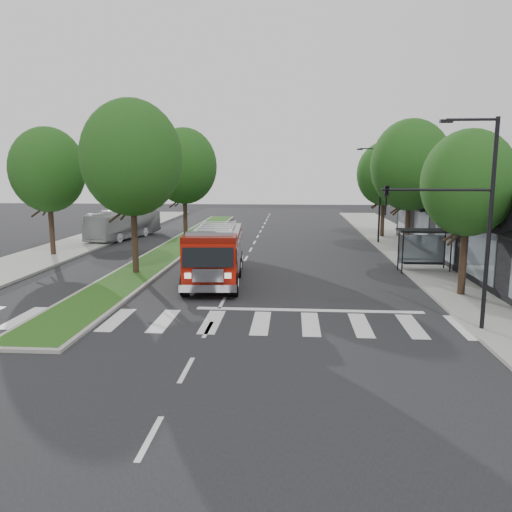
% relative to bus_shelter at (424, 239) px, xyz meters
% --- Properties ---
extents(ground, '(140.00, 140.00, 0.00)m').
position_rel_bus_shelter_xyz_m(ground, '(-11.20, -8.15, -2.04)').
color(ground, black).
rests_on(ground, ground).
extents(sidewalk_right, '(5.00, 80.00, 0.15)m').
position_rel_bus_shelter_xyz_m(sidewalk_right, '(1.30, 1.85, -1.96)').
color(sidewalk_right, gray).
rests_on(sidewalk_right, ground).
extents(sidewalk_left, '(5.00, 80.00, 0.15)m').
position_rel_bus_shelter_xyz_m(sidewalk_left, '(-25.70, 1.85, -1.96)').
color(sidewalk_left, gray).
rests_on(sidewalk_left, ground).
extents(median, '(3.00, 50.00, 0.15)m').
position_rel_bus_shelter_xyz_m(median, '(-17.20, 9.85, -1.96)').
color(median, gray).
rests_on(median, ground).
extents(storefront_row, '(8.00, 30.00, 5.00)m').
position_rel_bus_shelter_xyz_m(storefront_row, '(5.80, 1.85, 0.46)').
color(storefront_row, black).
rests_on(storefront_row, ground).
extents(bus_shelter, '(3.20, 1.60, 2.61)m').
position_rel_bus_shelter_xyz_m(bus_shelter, '(0.00, 0.00, 0.00)').
color(bus_shelter, black).
rests_on(bus_shelter, ground).
extents(tree_right_near, '(4.40, 4.40, 8.05)m').
position_rel_bus_shelter_xyz_m(tree_right_near, '(0.30, -6.15, 3.47)').
color(tree_right_near, black).
rests_on(tree_right_near, ground).
extents(tree_right_mid, '(5.60, 5.60, 9.72)m').
position_rel_bus_shelter_xyz_m(tree_right_mid, '(0.30, 5.85, 4.45)').
color(tree_right_mid, black).
rests_on(tree_right_mid, ground).
extents(tree_right_far, '(5.00, 5.00, 8.73)m').
position_rel_bus_shelter_xyz_m(tree_right_far, '(0.30, 15.85, 3.80)').
color(tree_right_far, black).
rests_on(tree_right_far, ground).
extents(tree_median_near, '(5.80, 5.80, 10.16)m').
position_rel_bus_shelter_xyz_m(tree_median_near, '(-17.20, -2.15, 4.77)').
color(tree_median_near, black).
rests_on(tree_median_near, ground).
extents(tree_median_far, '(5.60, 5.60, 9.72)m').
position_rel_bus_shelter_xyz_m(tree_median_far, '(-17.20, 11.85, 4.45)').
color(tree_median_far, black).
rests_on(tree_median_far, ground).
extents(tree_left_mid, '(5.20, 5.20, 9.16)m').
position_rel_bus_shelter_xyz_m(tree_left_mid, '(-25.20, 3.85, 4.12)').
color(tree_left_mid, black).
rests_on(tree_left_mid, ground).
extents(streetlight_right_near, '(4.08, 0.22, 8.00)m').
position_rel_bus_shelter_xyz_m(streetlight_right_near, '(-1.59, -11.65, 2.63)').
color(streetlight_right_near, black).
rests_on(streetlight_right_near, ground).
extents(streetlight_right_far, '(2.11, 0.20, 8.00)m').
position_rel_bus_shelter_xyz_m(streetlight_right_far, '(-0.85, 11.85, 2.44)').
color(streetlight_right_far, black).
rests_on(streetlight_right_far, ground).
extents(fire_engine, '(3.36, 9.25, 3.15)m').
position_rel_bus_shelter_xyz_m(fire_engine, '(-12.23, -3.45, -0.53)').
color(fire_engine, '#660D05').
rests_on(fire_engine, ground).
extents(city_bus, '(4.34, 9.82, 2.66)m').
position_rel_bus_shelter_xyz_m(city_bus, '(-23.20, 13.64, -0.71)').
color(city_bus, '#ACACB0').
rests_on(city_bus, ground).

